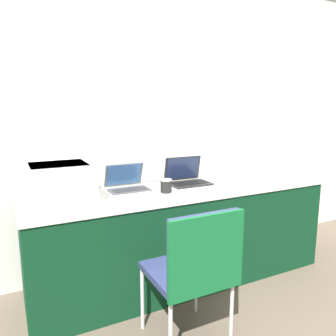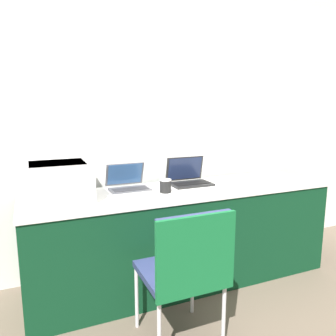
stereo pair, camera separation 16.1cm
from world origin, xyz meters
name	(u,v)px [view 2 (the right image)]	position (x,y,z in m)	size (l,w,h in m)	color
ground_plane	(201,298)	(0.00, 0.00, 0.00)	(14.00, 14.00, 0.00)	#6B5B4C
wall_back	(163,124)	(0.00, 0.76, 1.30)	(8.00, 0.05, 2.60)	silver
table	(183,235)	(0.00, 0.32, 0.39)	(2.50, 0.66, 0.79)	#0C381E
printer	(58,180)	(-0.96, 0.38, 0.94)	(0.46, 0.42, 0.28)	silver
laptop_left	(128,184)	(-0.42, 0.49, 0.84)	(0.32, 0.28, 0.21)	#4C4C51
laptop_right	(189,178)	(0.12, 0.47, 0.84)	(0.35, 0.27, 0.23)	black
external_keyboard	(135,196)	(-0.44, 0.24, 0.80)	(0.37, 0.14, 0.02)	silver
coffee_cup	(165,186)	(-0.17, 0.29, 0.84)	(0.09, 0.09, 0.10)	black
chair	(187,264)	(-0.35, -0.44, 0.56)	(0.47, 0.46, 0.88)	navy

